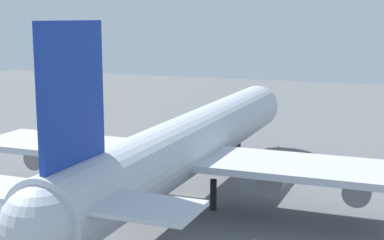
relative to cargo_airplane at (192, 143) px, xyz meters
The scene contains 3 objects.
ground_plane 6.39m from the cargo_airplane, ahead, with size 245.58×245.58×0.00m, color slate.
cargo_airplane is the anchor object (origin of this frame).
safety_cone_nose 28.65m from the cargo_airplane, ahead, with size 0.42×0.42×0.59m, color orange.
Camera 1 is at (-57.96, -22.76, 20.20)m, focal length 53.80 mm.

